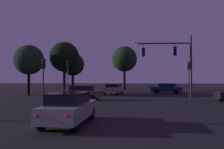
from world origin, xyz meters
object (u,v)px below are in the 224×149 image
at_px(tree_behind_sign, 64,57).
at_px(tree_lot_edge, 73,64).
at_px(tree_left_far, 29,60).
at_px(car_parked_lot, 114,89).
at_px(traffic_light_median, 43,71).
at_px(car_crossing_left, 81,92).
at_px(traffic_light_corner_right, 189,72).
at_px(car_nearside_lane, 69,108).
at_px(car_far_lane, 167,88).
at_px(traffic_light_corner_left, 68,71).
at_px(traffic_signal_mast_arm, 174,57).
at_px(tree_center_horizon, 124,59).

height_order(tree_behind_sign, tree_lot_edge, tree_behind_sign).
bearing_deg(tree_left_far, tree_behind_sign, 40.76).
bearing_deg(car_parked_lot, tree_lot_edge, 144.24).
relative_size(traffic_light_median, car_crossing_left, 0.92).
xyz_separation_m(traffic_light_corner_right, car_nearside_lane, (-8.77, -17.55, -2.13)).
distance_m(car_crossing_left, car_far_lane, 15.34).
distance_m(traffic_light_median, car_crossing_left, 4.81).
height_order(traffic_light_corner_left, tree_behind_sign, tree_behind_sign).
relative_size(traffic_light_median, car_far_lane, 0.85).
height_order(traffic_light_corner_left, tree_lot_edge, tree_lot_edge).
bearing_deg(traffic_signal_mast_arm, car_far_lane, 88.10).
height_order(car_far_lane, tree_left_far, tree_left_far).
xyz_separation_m(traffic_signal_mast_arm, tree_left_far, (-18.15, 5.47, 0.31)).
distance_m(traffic_light_corner_left, car_crossing_left, 4.89).
bearing_deg(tree_lot_edge, traffic_light_corner_left, -76.39).
bearing_deg(traffic_light_corner_right, traffic_light_median, -149.96).
bearing_deg(traffic_light_median, tree_center_horizon, 78.42).
distance_m(traffic_light_corner_left, traffic_light_median, 7.09).
height_order(car_nearside_lane, car_parked_lot, same).
xyz_separation_m(car_nearside_lane, car_far_lane, (6.99, 24.81, 0.00)).
bearing_deg(traffic_signal_mast_arm, car_crossing_left, -173.98).
height_order(traffic_signal_mast_arm, car_nearside_lane, traffic_signal_mast_arm).
bearing_deg(tree_behind_sign, car_parked_lot, -2.08).
xyz_separation_m(traffic_signal_mast_arm, car_parked_lot, (-7.16, 8.47, -3.56)).
bearing_deg(tree_behind_sign, tree_left_far, -139.24).
distance_m(car_nearside_lane, tree_behind_sign, 24.37).
bearing_deg(traffic_light_corner_right, tree_lot_edge, 148.62).
relative_size(traffic_light_corner_left, traffic_light_corner_right, 1.04).
height_order(traffic_light_median, car_crossing_left, traffic_light_median).
relative_size(traffic_signal_mast_arm, tree_center_horizon, 0.78).
height_order(traffic_signal_mast_arm, traffic_light_corner_left, traffic_signal_mast_arm).
relative_size(car_far_lane, tree_left_far, 0.70).
xyz_separation_m(tree_center_horizon, tree_lot_edge, (-8.00, -7.65, -1.42)).
bearing_deg(tree_behind_sign, car_far_lane, 8.28).
relative_size(traffic_light_median, tree_behind_sign, 0.53).
height_order(traffic_light_corner_right, tree_center_horizon, tree_center_horizon).
relative_size(traffic_light_corner_left, tree_center_horizon, 0.51).
relative_size(traffic_light_corner_left, car_crossing_left, 1.00).
bearing_deg(traffic_light_median, tree_behind_sign, 100.42).
relative_size(traffic_light_median, car_parked_lot, 0.84).
bearing_deg(car_crossing_left, car_parked_lot, 76.87).
xyz_separation_m(traffic_signal_mast_arm, tree_center_horizon, (-6.60, 21.48, 1.60)).
xyz_separation_m(car_far_lane, tree_behind_sign, (-14.72, -2.14, 4.51)).
bearing_deg(traffic_light_corner_right, tree_behind_sign, 162.78).
bearing_deg(traffic_light_median, car_parked_lot, 69.87).
xyz_separation_m(traffic_light_corner_right, tree_behind_sign, (-16.50, 5.12, 2.38)).
distance_m(car_crossing_left, car_parked_lot, 9.71).
height_order(traffic_light_corner_right, car_parked_lot, traffic_light_corner_right).
bearing_deg(tree_center_horizon, traffic_light_corner_left, -105.59).
distance_m(traffic_light_corner_right, tree_center_horizon, 20.12).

